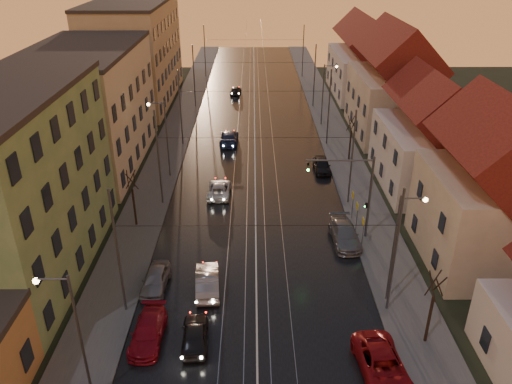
{
  "coord_description": "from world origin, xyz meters",
  "views": [
    {
      "loc": [
        -0.2,
        -16.87,
        21.83
      ],
      "look_at": [
        0.03,
        20.01,
        3.21
      ],
      "focal_mm": 35.0,
      "sensor_mm": 36.0,
      "label": 1
    }
  ],
  "objects_px": {
    "driving_car_1": "(207,281)",
    "parked_left_3": "(155,279)",
    "street_lamp_0": "(72,327)",
    "driving_car_2": "(219,189)",
    "street_lamp_2": "(163,132)",
    "driving_car_0": "(195,334)",
    "driving_car_3": "(229,138)",
    "street_lamp_3": "(326,89)",
    "parked_right_2": "(322,165)",
    "parked_left_2": "(148,332)",
    "street_lamp_1": "(400,239)",
    "parked_right_1": "(345,234)",
    "parked_right_0": "(382,366)",
    "traffic_light_mast": "(358,187)",
    "driving_car_4": "(236,91)"
  },
  "relations": [
    {
      "from": "street_lamp_1",
      "to": "parked_right_0",
      "type": "bearing_deg",
      "value": -108.15
    },
    {
      "from": "driving_car_1",
      "to": "parked_right_2",
      "type": "xyz_separation_m",
      "value": [
        10.45,
        19.95,
        -0.05
      ]
    },
    {
      "from": "parked_right_0",
      "to": "parked_right_1",
      "type": "bearing_deg",
      "value": 84.21
    },
    {
      "from": "street_lamp_2",
      "to": "street_lamp_0",
      "type": "bearing_deg",
      "value": -90.0
    },
    {
      "from": "driving_car_4",
      "to": "parked_left_2",
      "type": "relative_size",
      "value": 0.83
    },
    {
      "from": "driving_car_2",
      "to": "street_lamp_0",
      "type": "bearing_deg",
      "value": 77.25
    },
    {
      "from": "street_lamp_3",
      "to": "parked_right_0",
      "type": "relative_size",
      "value": 1.52
    },
    {
      "from": "street_lamp_1",
      "to": "parked_right_1",
      "type": "bearing_deg",
      "value": 104.83
    },
    {
      "from": "traffic_light_mast",
      "to": "parked_right_2",
      "type": "relative_size",
      "value": 1.76
    },
    {
      "from": "parked_right_1",
      "to": "driving_car_2",
      "type": "bearing_deg",
      "value": 139.0
    },
    {
      "from": "driving_car_0",
      "to": "parked_right_1",
      "type": "distance_m",
      "value": 15.69
    },
    {
      "from": "driving_car_0",
      "to": "driving_car_1",
      "type": "bearing_deg",
      "value": -97.42
    },
    {
      "from": "street_lamp_1",
      "to": "street_lamp_0",
      "type": "bearing_deg",
      "value": -156.28
    },
    {
      "from": "street_lamp_2",
      "to": "driving_car_3",
      "type": "distance_m",
      "value": 11.87
    },
    {
      "from": "driving_car_2",
      "to": "parked_right_1",
      "type": "relative_size",
      "value": 0.91
    },
    {
      "from": "street_lamp_1",
      "to": "driving_car_0",
      "type": "relative_size",
      "value": 2.06
    },
    {
      "from": "driving_car_1",
      "to": "parked_right_0",
      "type": "xyz_separation_m",
      "value": [
        10.35,
        -7.8,
        -0.01
      ]
    },
    {
      "from": "street_lamp_1",
      "to": "driving_car_2",
      "type": "bearing_deg",
      "value": 128.56
    },
    {
      "from": "street_lamp_1",
      "to": "parked_right_0",
      "type": "relative_size",
      "value": 1.52
    },
    {
      "from": "driving_car_2",
      "to": "driving_car_3",
      "type": "relative_size",
      "value": 0.88
    },
    {
      "from": "parked_left_2",
      "to": "parked_left_3",
      "type": "xyz_separation_m",
      "value": [
        -0.45,
        5.19,
        0.03
      ]
    },
    {
      "from": "driving_car_1",
      "to": "parked_right_2",
      "type": "height_order",
      "value": "driving_car_1"
    },
    {
      "from": "driving_car_4",
      "to": "parked_left_3",
      "type": "relative_size",
      "value": 0.93
    },
    {
      "from": "driving_car_0",
      "to": "driving_car_1",
      "type": "xyz_separation_m",
      "value": [
        0.33,
        5.18,
        0.08
      ]
    },
    {
      "from": "street_lamp_3",
      "to": "driving_car_1",
      "type": "height_order",
      "value": "street_lamp_3"
    },
    {
      "from": "street_lamp_3",
      "to": "driving_car_0",
      "type": "xyz_separation_m",
      "value": [
        -12.84,
        -39.96,
        -4.22
      ]
    },
    {
      "from": "driving_car_2",
      "to": "driving_car_3",
      "type": "distance_m",
      "value": 13.61
    },
    {
      "from": "driving_car_4",
      "to": "parked_right_0",
      "type": "relative_size",
      "value": 0.71
    },
    {
      "from": "driving_car_0",
      "to": "driving_car_3",
      "type": "xyz_separation_m",
      "value": [
        0.65,
        33.32,
        0.09
      ]
    },
    {
      "from": "driving_car_1",
      "to": "driving_car_4",
      "type": "relative_size",
      "value": 1.21
    },
    {
      "from": "street_lamp_0",
      "to": "parked_left_2",
      "type": "xyz_separation_m",
      "value": [
        2.5,
        4.31,
        -4.23
      ]
    },
    {
      "from": "parked_right_2",
      "to": "street_lamp_0",
      "type": "bearing_deg",
      "value": -119.92
    },
    {
      "from": "street_lamp_0",
      "to": "street_lamp_1",
      "type": "height_order",
      "value": "same"
    },
    {
      "from": "street_lamp_0",
      "to": "driving_car_2",
      "type": "height_order",
      "value": "street_lamp_0"
    },
    {
      "from": "parked_left_2",
      "to": "parked_left_3",
      "type": "height_order",
      "value": "parked_left_3"
    },
    {
      "from": "driving_car_1",
      "to": "parked_left_3",
      "type": "xyz_separation_m",
      "value": [
        -3.65,
        0.28,
        -0.06
      ]
    },
    {
      "from": "driving_car_1",
      "to": "street_lamp_2",
      "type": "bearing_deg",
      "value": -78.17
    },
    {
      "from": "street_lamp_2",
      "to": "traffic_light_mast",
      "type": "xyz_separation_m",
      "value": [
        17.1,
        -12.0,
        -0.29
      ]
    },
    {
      "from": "driving_car_4",
      "to": "parked_left_2",
      "type": "distance_m",
      "value": 54.56
    },
    {
      "from": "driving_car_3",
      "to": "traffic_light_mast",
      "type": "bearing_deg",
      "value": 118.16
    },
    {
      "from": "street_lamp_3",
      "to": "parked_right_1",
      "type": "xyz_separation_m",
      "value": [
        -1.94,
        -28.67,
        -4.16
      ]
    },
    {
      "from": "parked_left_3",
      "to": "driving_car_1",
      "type": "bearing_deg",
      "value": -1.71
    },
    {
      "from": "parked_left_3",
      "to": "parked_right_0",
      "type": "xyz_separation_m",
      "value": [
        14.0,
        -8.08,
        0.04
      ]
    },
    {
      "from": "street_lamp_0",
      "to": "parked_left_3",
      "type": "bearing_deg",
      "value": 77.83
    },
    {
      "from": "street_lamp_2",
      "to": "parked_left_2",
      "type": "xyz_separation_m",
      "value": [
        2.5,
        -23.69,
        -4.23
      ]
    },
    {
      "from": "driving_car_0",
      "to": "driving_car_2",
      "type": "distance_m",
      "value": 19.72
    },
    {
      "from": "street_lamp_2",
      "to": "driving_car_4",
      "type": "bearing_deg",
      "value": 78.65
    },
    {
      "from": "street_lamp_1",
      "to": "driving_car_2",
      "type": "xyz_separation_m",
      "value": [
        -12.56,
        15.75,
        -4.25
      ]
    },
    {
      "from": "traffic_light_mast",
      "to": "driving_car_0",
      "type": "height_order",
      "value": "traffic_light_mast"
    },
    {
      "from": "street_lamp_3",
      "to": "driving_car_2",
      "type": "bearing_deg",
      "value": -121.81
    }
  ]
}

